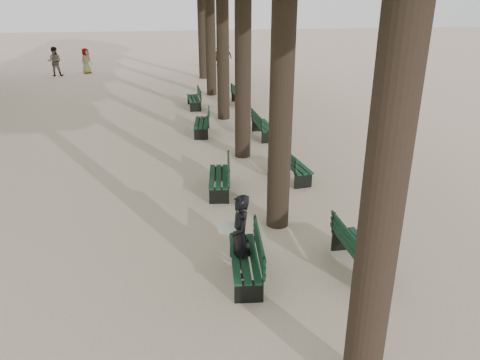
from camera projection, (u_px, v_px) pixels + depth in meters
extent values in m
plane|color=beige|center=(234.00, 309.00, 8.21)|extent=(120.00, 120.00, 0.00)
cylinder|color=#33261C|center=(392.00, 131.00, 5.18)|extent=(0.52, 0.52, 7.50)
cylinder|color=#33261C|center=(283.00, 64.00, 9.75)|extent=(0.52, 0.52, 7.50)
cylinder|color=#33261C|center=(243.00, 40.00, 14.32)|extent=(0.52, 0.52, 7.50)
cylinder|color=#33261C|center=(223.00, 28.00, 18.89)|extent=(0.52, 0.52, 7.50)
cylinder|color=#33261C|center=(210.00, 20.00, 23.46)|extent=(0.52, 0.52, 7.50)
cylinder|color=#33261C|center=(202.00, 15.00, 28.03)|extent=(0.52, 0.52, 7.50)
cube|color=black|center=(244.00, 268.00, 9.02)|extent=(0.68, 1.84, 0.45)
cube|color=black|center=(244.00, 258.00, 8.93)|extent=(0.70, 1.84, 0.04)
cube|color=black|center=(259.00, 245.00, 8.85)|extent=(0.20, 1.80, 0.40)
cube|color=black|center=(219.00, 184.00, 12.88)|extent=(0.74, 1.85, 0.45)
cube|color=black|center=(219.00, 177.00, 12.80)|extent=(0.76, 1.85, 0.04)
cube|color=black|center=(229.00, 167.00, 12.70)|extent=(0.27, 1.79, 0.40)
cube|color=black|center=(201.00, 128.00, 18.06)|extent=(0.74, 1.85, 0.45)
cube|color=black|center=(201.00, 123.00, 17.97)|extent=(0.76, 1.85, 0.04)
cube|color=black|center=(208.00, 116.00, 17.88)|extent=(0.26, 1.79, 0.40)
cube|color=black|center=(194.00, 103.00, 22.04)|extent=(0.55, 1.81, 0.45)
cube|color=black|center=(194.00, 98.00, 21.95)|extent=(0.57, 1.81, 0.04)
cube|color=black|center=(199.00, 92.00, 21.89)|extent=(0.07, 1.80, 0.40)
cube|color=black|center=(359.00, 260.00, 9.28)|extent=(0.54, 1.81, 0.45)
cube|color=black|center=(360.00, 250.00, 9.20)|extent=(0.56, 1.81, 0.04)
cube|color=black|center=(348.00, 239.00, 9.05)|extent=(0.06, 1.80, 0.40)
cube|color=black|center=(293.00, 171.00, 13.82)|extent=(0.73, 1.85, 0.45)
cube|color=black|center=(294.00, 164.00, 13.73)|extent=(0.75, 1.85, 0.04)
cube|color=black|center=(285.00, 156.00, 13.56)|extent=(0.26, 1.79, 0.40)
cube|color=black|center=(264.00, 131.00, 17.69)|extent=(0.59, 1.82, 0.45)
cube|color=black|center=(264.00, 125.00, 17.60)|extent=(0.61, 1.82, 0.04)
cube|color=black|center=(257.00, 119.00, 17.45)|extent=(0.11, 1.80, 0.40)
cube|color=black|center=(241.00, 100.00, 22.61)|extent=(0.68, 1.84, 0.45)
cube|color=black|center=(241.00, 96.00, 22.52)|extent=(0.70, 1.84, 0.04)
cube|color=black|center=(235.00, 90.00, 22.35)|extent=(0.20, 1.80, 0.40)
imported|color=black|center=(240.00, 236.00, 8.90)|extent=(0.37, 0.69, 1.69)
cube|color=white|center=(227.00, 228.00, 8.79)|extent=(0.37, 0.29, 0.12)
imported|color=#262628|center=(55.00, 61.00, 29.88)|extent=(0.90, 0.40, 1.83)
imported|color=#262628|center=(86.00, 61.00, 30.83)|extent=(0.74, 0.83, 1.63)
imported|color=#262628|center=(218.00, 58.00, 32.07)|extent=(0.36, 0.95, 1.60)
imported|color=#262628|center=(226.00, 55.00, 33.94)|extent=(0.97, 0.89, 1.56)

